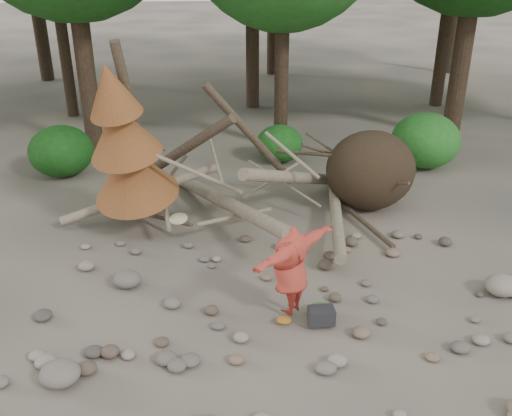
{
  "coord_description": "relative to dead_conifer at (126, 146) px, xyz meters",
  "views": [
    {
      "loc": [
        -1.33,
        -8.46,
        6.08
      ],
      "look_at": [
        -0.47,
        1.5,
        1.4
      ],
      "focal_mm": 40.0,
      "sensor_mm": 36.0,
      "label": 1
    }
  ],
  "objects": [
    {
      "name": "boulder_mid_right",
      "position": [
        7.21,
        -3.15,
        -1.92
      ],
      "size": [
        0.65,
        0.58,
        0.39
      ],
      "primitive_type": "ellipsoid",
      "color": "gray",
      "rests_on": "ground"
    },
    {
      "name": "bush_right",
      "position": [
        8.12,
        3.63,
        -1.31
      ],
      "size": [
        2.0,
        2.0,
        1.6
      ],
      "primitive_type": "ellipsoid",
      "color": "#287424",
      "rests_on": "ground"
    },
    {
      "name": "cloth_green",
      "position": [
        3.67,
        -3.51,
        -2.03
      ],
      "size": [
        0.44,
        0.36,
        0.16
      ],
      "primitive_type": "ellipsoid",
      "color": "#396729",
      "rests_on": "ground"
    },
    {
      "name": "boulder_mid_left",
      "position": [
        0.11,
        -2.26,
        -1.95
      ],
      "size": [
        0.54,
        0.49,
        0.32
      ],
      "primitive_type": "ellipsoid",
      "color": "#645C54",
      "rests_on": "ground"
    },
    {
      "name": "boulder_front_left",
      "position": [
        -0.58,
        -4.89,
        -1.93
      ],
      "size": [
        0.62,
        0.56,
        0.37
      ],
      "primitive_type": "ellipsoid",
      "color": "slate",
      "rests_on": "ground"
    },
    {
      "name": "bush_mid",
      "position": [
        3.92,
        4.43,
        -1.55
      ],
      "size": [
        1.4,
        1.4,
        1.12
      ],
      "primitive_type": "ellipsoid",
      "color": "#1F621C",
      "rests_on": "ground"
    },
    {
      "name": "frisbee_thrower",
      "position": [
        3.12,
        -3.44,
        -1.18
      ],
      "size": [
        2.99,
        1.84,
        2.14
      ],
      "color": "#AE3427",
      "rests_on": "ground"
    },
    {
      "name": "ground",
      "position": [
        3.12,
        -3.37,
        -2.11
      ],
      "size": [
        120.0,
        120.0,
        0.0
      ],
      "primitive_type": "plane",
      "color": "#514C44",
      "rests_on": "ground"
    },
    {
      "name": "cloth_orange",
      "position": [
        2.98,
        -3.74,
        -2.06
      ],
      "size": [
        0.27,
        0.22,
        0.1
      ],
      "primitive_type": "ellipsoid",
      "color": "#A05D1B",
      "rests_on": "ground"
    },
    {
      "name": "backpack",
      "position": [
        3.62,
        -3.82,
        -1.96
      ],
      "size": [
        0.45,
        0.31,
        0.29
      ],
      "primitive_type": "cube",
      "rotation": [
        0.0,
        0.0,
        0.04
      ],
      "color": "black",
      "rests_on": "ground"
    },
    {
      "name": "bush_left",
      "position": [
        -2.38,
        3.83,
        -1.39
      ],
      "size": [
        1.8,
        1.8,
        1.44
      ],
      "primitive_type": "ellipsoid",
      "color": "#174D14",
      "rests_on": "ground"
    },
    {
      "name": "dead_conifer",
      "position": [
        0.0,
        0.0,
        0.0
      ],
      "size": [
        2.06,
        2.16,
        4.35
      ],
      "color": "#4C3F30",
      "rests_on": "ground"
    },
    {
      "name": "deadfall_pile",
      "position": [
        5.13,
        0.87,
        -1.16
      ],
      "size": [
        8.55,
        5.24,
        3.3
      ],
      "color": "#332619",
      "rests_on": "ground"
    }
  ]
}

